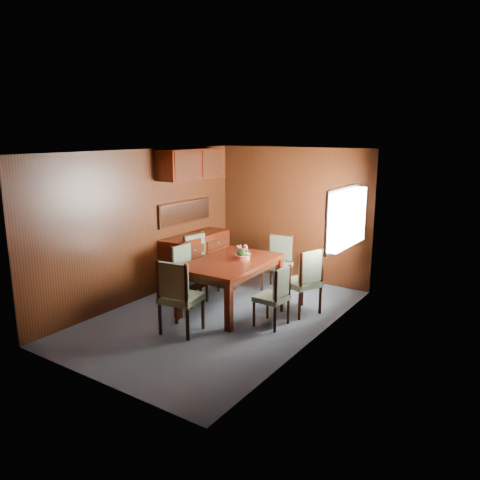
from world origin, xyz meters
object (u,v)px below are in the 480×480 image
Objects in this scene: sideboard at (196,259)px; chair_right_near at (276,293)px; dining_table at (231,267)px; chair_left_near at (186,271)px; flower_centerpiece at (242,252)px; chair_head at (178,293)px.

sideboard is 2.29m from chair_right_near.
chair_left_near reaches higher than dining_table.
chair_right_near is (0.91, -0.23, -0.17)m from dining_table.
chair_right_near is (1.65, -0.06, -0.03)m from chair_left_near.
flower_centerpiece is at bearing 66.33° from chair_right_near.
chair_right_near is at bearing -16.32° from dining_table.
sideboard is 1.35× the size of chair_head.
dining_table is at bearing 104.16° from chair_left_near.
chair_left_near is 0.90× the size of chair_head.
dining_table is (1.21, -0.64, 0.20)m from sideboard.
sideboard is 1.60× the size of chair_right_near.
flower_centerpiece reaches higher than dining_table.
chair_head is at bearing -57.28° from sideboard.
chair_right_near is 0.84× the size of chair_head.
flower_centerpiece is at bearing 112.37° from chair_left_near.
sideboard reaches higher than dining_table.
dining_table is at bearing 77.70° from chair_right_near.
dining_table is 1.90× the size of chair_right_near.
chair_left_near is (-0.74, -0.17, -0.13)m from dining_table.
chair_left_near is at bearing -169.22° from dining_table.
chair_head reaches higher than chair_left_near.
chair_left_near is 1.07× the size of chair_right_near.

